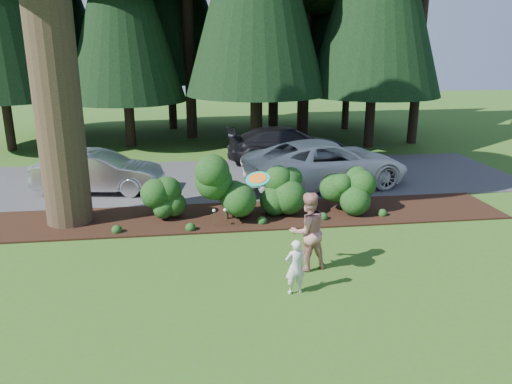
{
  "coord_description": "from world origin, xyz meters",
  "views": [
    {
      "loc": [
        -1.21,
        -10.46,
        4.9
      ],
      "look_at": [
        0.42,
        1.4,
        1.3
      ],
      "focal_mm": 35.0,
      "sensor_mm": 36.0,
      "label": 1
    }
  ],
  "objects_px": {
    "car_silver_wagon": "(99,172)",
    "adult": "(308,231)",
    "child": "(295,267)",
    "car_dark_suv": "(288,145)",
    "frisbee": "(258,179)",
    "car_white_suv": "(326,163)"
  },
  "relations": [
    {
      "from": "car_silver_wagon",
      "to": "adult",
      "type": "height_order",
      "value": "adult"
    },
    {
      "from": "car_silver_wagon",
      "to": "child",
      "type": "bearing_deg",
      "value": -138.58
    },
    {
      "from": "car_silver_wagon",
      "to": "car_dark_suv",
      "type": "relative_size",
      "value": 0.83
    },
    {
      "from": "frisbee",
      "to": "car_white_suv",
      "type": "bearing_deg",
      "value": 64.64
    },
    {
      "from": "car_white_suv",
      "to": "car_dark_suv",
      "type": "relative_size",
      "value": 1.14
    },
    {
      "from": "child",
      "to": "frisbee",
      "type": "xyz_separation_m",
      "value": [
        -0.72,
        0.3,
        1.78
      ]
    },
    {
      "from": "car_silver_wagon",
      "to": "car_dark_suv",
      "type": "xyz_separation_m",
      "value": [
        7.16,
        3.43,
        0.04
      ]
    },
    {
      "from": "car_white_suv",
      "to": "frisbee",
      "type": "height_order",
      "value": "frisbee"
    },
    {
      "from": "car_white_suv",
      "to": "frisbee",
      "type": "bearing_deg",
      "value": 143.99
    },
    {
      "from": "car_silver_wagon",
      "to": "car_white_suv",
      "type": "height_order",
      "value": "car_white_suv"
    },
    {
      "from": "frisbee",
      "to": "car_silver_wagon",
      "type": "bearing_deg",
      "value": 119.86
    },
    {
      "from": "car_silver_wagon",
      "to": "adult",
      "type": "xyz_separation_m",
      "value": [
        5.58,
        -6.78,
        0.17
      ]
    },
    {
      "from": "car_dark_suv",
      "to": "adult",
      "type": "bearing_deg",
      "value": 173.38
    },
    {
      "from": "car_white_suv",
      "to": "child",
      "type": "bearing_deg",
      "value": 149.52
    },
    {
      "from": "adult",
      "to": "frisbee",
      "type": "bearing_deg",
      "value": 17.68
    },
    {
      "from": "child",
      "to": "adult",
      "type": "height_order",
      "value": "adult"
    },
    {
      "from": "car_white_suv",
      "to": "child",
      "type": "distance_m",
      "value": 8.05
    },
    {
      "from": "car_silver_wagon",
      "to": "frisbee",
      "type": "xyz_separation_m",
      "value": [
        4.35,
        -7.57,
        1.63
      ]
    },
    {
      "from": "car_dark_suv",
      "to": "adult",
      "type": "xyz_separation_m",
      "value": [
        -1.58,
        -10.2,
        0.13
      ]
    },
    {
      "from": "car_dark_suv",
      "to": "frisbee",
      "type": "xyz_separation_m",
      "value": [
        -2.81,
        -11.0,
        1.59
      ]
    },
    {
      "from": "car_white_suv",
      "to": "frisbee",
      "type": "xyz_separation_m",
      "value": [
        -3.45,
        -7.27,
        1.52
      ]
    },
    {
      "from": "car_white_suv",
      "to": "adult",
      "type": "xyz_separation_m",
      "value": [
        -2.22,
        -6.48,
        0.06
      ]
    }
  ]
}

